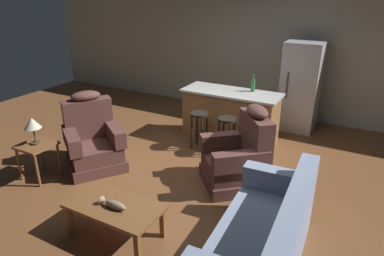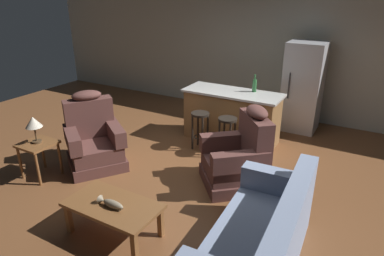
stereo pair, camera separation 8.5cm
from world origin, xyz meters
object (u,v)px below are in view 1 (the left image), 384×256
(couch, at_px, (264,241))
(end_table, at_px, (37,150))
(coffee_table, at_px, (115,209))
(bottle_tall_green, at_px, (253,85))
(fish_figurine, at_px, (113,204))
(kitchen_island, at_px, (230,116))
(recliner_near_island, at_px, (240,158))
(bar_stool_right, at_px, (227,129))
(bar_stool_left, at_px, (199,124))
(table_lamp, at_px, (32,124))
(recliner_near_lamp, at_px, (93,141))
(refrigerator, at_px, (301,87))

(couch, distance_m, end_table, 3.55)
(coffee_table, height_order, bottle_tall_green, bottle_tall_green)
(fish_figurine, distance_m, kitchen_island, 3.23)
(recliner_near_island, distance_m, bar_stool_right, 0.96)
(coffee_table, xyz_separation_m, couch, (1.66, 0.33, -0.02))
(kitchen_island, xyz_separation_m, bar_stool_left, (-0.33, -0.63, -0.01))
(recliner_near_island, distance_m, table_lamp, 3.05)
(kitchen_island, relative_size, bar_stool_left, 2.65)
(coffee_table, distance_m, kitchen_island, 3.18)
(coffee_table, relative_size, recliner_near_lamp, 0.92)
(recliner_near_lamp, xyz_separation_m, bottle_tall_green, (1.87, 2.20, 0.65))
(coffee_table, bearing_deg, table_lamp, 165.71)
(coffee_table, xyz_separation_m, recliner_near_lamp, (-1.45, 1.17, 0.06))
(coffee_table, height_order, bar_stool_left, bar_stool_left)
(recliner_near_lamp, height_order, recliner_near_island, same)
(end_table, distance_m, bar_stool_left, 2.65)
(recliner_near_lamp, height_order, bar_stool_right, recliner_near_lamp)
(table_lamp, relative_size, refrigerator, 0.23)
(couch, bearing_deg, refrigerator, -84.87)
(recliner_near_lamp, relative_size, table_lamp, 2.93)
(recliner_near_island, bearing_deg, fish_figurine, 25.18)
(kitchen_island, relative_size, bottle_tall_green, 5.69)
(bottle_tall_green, bearing_deg, couch, -67.89)
(recliner_near_island, height_order, refrigerator, refrigerator)
(recliner_near_lamp, distance_m, bar_stool_left, 1.83)
(fish_figurine, relative_size, recliner_near_lamp, 0.28)
(table_lamp, distance_m, bar_stool_right, 3.03)
(table_lamp, height_order, kitchen_island, table_lamp)
(coffee_table, distance_m, fish_figurine, 0.11)
(table_lamp, height_order, bar_stool_right, table_lamp)
(fish_figurine, distance_m, recliner_near_island, 1.98)
(couch, height_order, bar_stool_left, couch)
(couch, bearing_deg, bar_stool_left, -52.49)
(kitchen_island, height_order, bar_stool_left, kitchen_island)
(bar_stool_right, height_order, bottle_tall_green, bottle_tall_green)
(end_table, bearing_deg, bar_stool_right, 43.69)
(fish_figurine, height_order, recliner_near_lamp, recliner_near_lamp)
(table_lamp, height_order, bar_stool_left, table_lamp)
(recliner_near_lamp, xyz_separation_m, end_table, (-0.45, -0.70, 0.04))
(recliner_near_island, bearing_deg, couch, 79.24)
(end_table, bearing_deg, recliner_near_island, 25.33)
(fish_figurine, distance_m, bar_stool_left, 2.61)
(recliner_near_island, distance_m, bar_stool_left, 1.33)
(recliner_near_island, height_order, table_lamp, recliner_near_island)
(recliner_near_lamp, height_order, bottle_tall_green, bottle_tall_green)
(bar_stool_right, relative_size, refrigerator, 0.39)
(bar_stool_right, bearing_deg, kitchen_island, 107.32)
(table_lamp, bearing_deg, fish_figurine, -15.51)
(couch, relative_size, end_table, 3.47)
(recliner_near_island, height_order, bar_stool_right, recliner_near_island)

